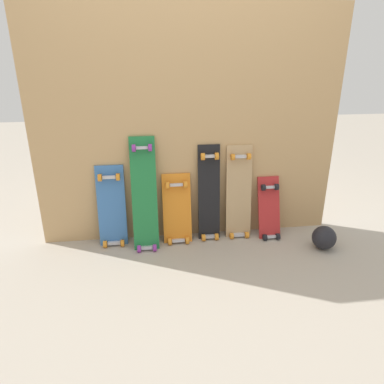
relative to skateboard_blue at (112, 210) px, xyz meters
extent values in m
plane|color=#A89E8E|center=(0.65, 0.02, -0.30)|extent=(12.00, 12.00, 0.00)
cube|color=tan|center=(0.65, 0.09, 0.63)|extent=(2.46, 0.04, 1.85)
cube|color=#386BAD|center=(0.00, 0.01, 0.00)|extent=(0.23, 0.12, 0.73)
cube|color=#B7B7BF|center=(0.00, -0.06, -0.27)|extent=(0.10, 0.04, 0.03)
cube|color=#B7B7BF|center=(0.00, 0.02, 0.28)|extent=(0.10, 0.04, 0.03)
cylinder|color=orange|center=(-0.07, -0.08, -0.27)|extent=(0.03, 0.06, 0.06)
cylinder|color=orange|center=(0.07, -0.08, -0.27)|extent=(0.03, 0.06, 0.06)
cylinder|color=orange|center=(-0.07, 0.01, 0.28)|extent=(0.03, 0.06, 0.06)
cylinder|color=orange|center=(0.07, 0.01, 0.28)|extent=(0.03, 0.06, 0.06)
cube|color=#1E7238|center=(0.27, -0.05, 0.11)|extent=(0.20, 0.24, 0.96)
cube|color=#B7B7BF|center=(0.27, -0.17, -0.27)|extent=(0.09, 0.04, 0.03)
cube|color=#B7B7BF|center=(0.27, 0.02, 0.51)|extent=(0.09, 0.04, 0.03)
cylinder|color=purple|center=(0.21, -0.19, -0.27)|extent=(0.03, 0.06, 0.06)
cylinder|color=purple|center=(0.33, -0.19, -0.27)|extent=(0.03, 0.06, 0.06)
cylinder|color=purple|center=(0.21, 0.00, 0.51)|extent=(0.03, 0.06, 0.06)
cylinder|color=purple|center=(0.33, 0.00, 0.51)|extent=(0.03, 0.06, 0.06)
cube|color=orange|center=(0.53, -0.01, -0.05)|extent=(0.24, 0.16, 0.64)
cube|color=#B7B7BF|center=(0.53, -0.09, -0.27)|extent=(0.11, 0.04, 0.03)
cube|color=#B7B7BF|center=(0.53, 0.02, 0.19)|extent=(0.11, 0.04, 0.03)
cylinder|color=orange|center=(0.46, -0.11, -0.27)|extent=(0.03, 0.06, 0.06)
cylinder|color=orange|center=(0.60, -0.11, -0.27)|extent=(0.03, 0.06, 0.06)
cylinder|color=orange|center=(0.46, 0.00, 0.19)|extent=(0.03, 0.06, 0.06)
cylinder|color=orange|center=(0.60, 0.00, 0.19)|extent=(0.03, 0.06, 0.06)
cube|color=black|center=(0.80, 0.01, 0.07)|extent=(0.18, 0.12, 0.87)
cube|color=#B7B7BF|center=(0.80, -0.06, -0.27)|extent=(0.08, 0.04, 0.03)
cube|color=#B7B7BF|center=(0.80, 0.03, 0.42)|extent=(0.08, 0.04, 0.03)
cylinder|color=orange|center=(0.75, -0.07, -0.27)|extent=(0.03, 0.06, 0.06)
cylinder|color=orange|center=(0.86, -0.07, -0.27)|extent=(0.03, 0.06, 0.06)
cylinder|color=orange|center=(0.75, 0.01, 0.42)|extent=(0.03, 0.06, 0.06)
cylinder|color=orange|center=(0.86, 0.01, 0.42)|extent=(0.03, 0.06, 0.06)
cube|color=tan|center=(1.06, 0.01, 0.06)|extent=(0.22, 0.12, 0.86)
cube|color=#B7B7BF|center=(1.06, -0.05, -0.27)|extent=(0.10, 0.04, 0.03)
cube|color=#B7B7BF|center=(1.06, 0.03, 0.40)|extent=(0.10, 0.04, 0.03)
cylinder|color=orange|center=(0.99, -0.07, -0.27)|extent=(0.03, 0.05, 0.05)
cylinder|color=orange|center=(1.13, -0.07, -0.27)|extent=(0.03, 0.05, 0.05)
cylinder|color=orange|center=(0.99, 0.01, 0.41)|extent=(0.03, 0.05, 0.05)
cylinder|color=orange|center=(1.13, 0.01, 0.41)|extent=(0.03, 0.05, 0.05)
cube|color=#B22626|center=(1.32, -0.03, -0.08)|extent=(0.19, 0.20, 0.58)
cube|color=#B7B7BF|center=(1.32, -0.12, -0.28)|extent=(0.08, 0.04, 0.03)
cube|color=#B7B7BF|center=(1.32, 0.01, 0.13)|extent=(0.08, 0.04, 0.03)
cylinder|color=black|center=(1.27, -0.14, -0.27)|extent=(0.03, 0.05, 0.05)
cylinder|color=black|center=(1.38, -0.14, -0.27)|extent=(0.03, 0.05, 0.05)
cylinder|color=black|center=(1.27, -0.01, 0.13)|extent=(0.03, 0.05, 0.05)
cylinder|color=black|center=(1.38, -0.01, 0.13)|extent=(0.03, 0.05, 0.05)
sphere|color=black|center=(1.69, -0.33, -0.20)|extent=(0.19, 0.19, 0.19)
camera|label=1|loc=(0.30, -2.67, 1.19)|focal=32.94mm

